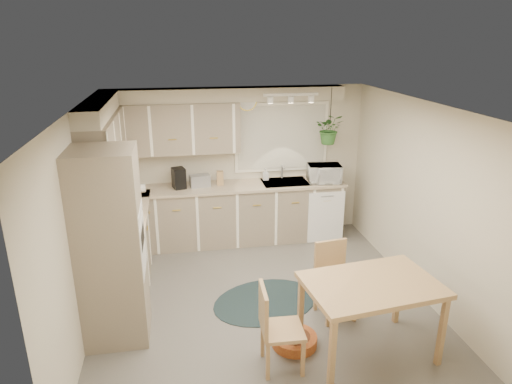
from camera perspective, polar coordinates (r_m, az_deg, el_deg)
floor at (r=5.84m, az=0.80°, el=-13.40°), size 4.20×4.20×0.00m
ceiling at (r=4.98m, az=0.93°, el=10.57°), size 4.20×4.20×0.00m
wall_back at (r=7.26m, az=-2.28°, el=3.61°), size 4.00×0.04×2.40m
wall_front at (r=3.48m, az=7.63°, el=-14.93°), size 4.00×0.04×2.40m
wall_left at (r=5.32m, az=-20.86°, el=-3.61°), size 0.04×4.20×2.40m
wall_right at (r=5.98m, az=20.03°, el=-1.01°), size 0.04×4.20×2.40m
base_cab_left at (r=6.36m, az=-16.06°, el=-6.72°), size 0.60×1.85×0.90m
base_cab_back at (r=7.20m, az=-3.45°, el=-2.86°), size 3.60×0.60×0.90m
counter_left at (r=6.17m, az=-16.37°, el=-2.78°), size 0.64×1.89×0.04m
counter_back at (r=7.03m, az=-3.51°, el=0.67°), size 3.64×0.64×0.04m
oven_stack at (r=4.98m, az=-17.70°, el=-6.67°), size 0.65×0.65×2.10m
wall_oven_face at (r=4.94m, az=-14.01°, el=-6.51°), size 0.02×0.56×0.58m
upper_cab_left at (r=6.05m, az=-18.32°, el=5.59°), size 0.35×2.00×0.75m
upper_cab_back at (r=6.89m, az=-10.48°, el=7.80°), size 2.00×0.35×0.75m
soffit_left at (r=5.97m, az=-19.04°, el=10.00°), size 0.30×2.00×0.20m
soffit_back at (r=6.88m, az=-3.91°, el=12.06°), size 3.60×0.30×0.20m
cooktop at (r=5.63m, az=-16.84°, el=-4.69°), size 0.52×0.58×0.02m
range_hood at (r=5.48m, az=-17.50°, el=-0.33°), size 0.40×0.60×0.14m
window_blinds at (r=7.26m, az=3.23°, el=6.85°), size 1.40×0.02×1.00m
window_frame at (r=7.27m, az=3.21°, el=6.86°), size 1.50×0.02×1.10m
sink at (r=7.19m, az=3.62°, el=0.94°), size 0.70×0.48×0.10m
dishwasher_front at (r=7.24m, az=8.74°, el=-3.14°), size 0.58×0.02×0.83m
track_light_bar at (r=6.64m, az=4.39°, el=12.06°), size 0.80×0.04×0.04m
wall_clock at (r=7.06m, az=-1.12°, el=11.30°), size 0.30×0.03×0.30m
dining_table at (r=4.94m, az=13.92°, el=-15.05°), size 1.40×1.02×0.82m
chair_left at (r=4.62m, az=3.34°, el=-16.58°), size 0.43×0.43×0.89m
chair_back at (r=5.42m, az=10.00°, el=-11.02°), size 0.46×0.46×0.89m
braided_rug at (r=5.82m, az=1.19°, el=-13.50°), size 1.56×1.33×0.01m
pet_bed at (r=5.12m, az=4.82°, el=-17.98°), size 0.50×0.50×0.11m
microwave at (r=7.20m, az=8.52°, el=2.54°), size 0.53×0.33×0.34m
soap_bottle at (r=7.25m, az=1.21°, el=1.82°), size 0.09×0.20×0.09m
hanging_plant at (r=7.07m, az=9.18°, el=7.37°), size 0.53×0.56×0.36m
coffee_maker at (r=6.94m, az=-9.63°, el=1.72°), size 0.22×0.25×0.31m
toaster at (r=6.99m, az=-7.03°, el=1.41°), size 0.32×0.21×0.18m
knife_block at (r=7.03m, az=-4.52°, el=1.76°), size 0.10×0.10×0.22m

